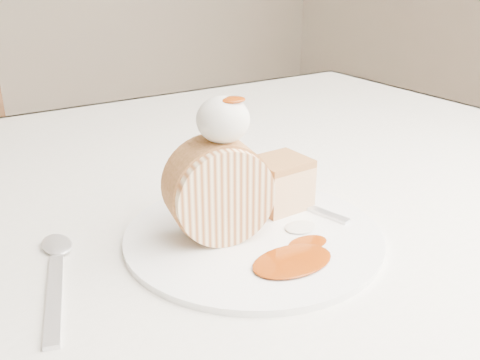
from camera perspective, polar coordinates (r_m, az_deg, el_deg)
table at (r=0.72m, az=-9.23°, el=-7.67°), size 1.40×0.90×0.75m
plate at (r=0.56m, az=1.43°, el=-5.89°), size 0.28×0.28×0.01m
roulade_slice at (r=0.53m, az=-2.27°, el=-1.15°), size 0.11×0.07×0.10m
cake_chunk at (r=0.60m, az=4.28°, el=-0.65°), size 0.06×0.06×0.05m
whipped_cream at (r=0.51m, az=-1.83°, el=6.46°), size 0.05×0.05×0.05m
caramel_drizzle at (r=0.50m, az=-0.80°, el=9.18°), size 0.03×0.02×0.01m
caramel_pool at (r=0.50m, az=5.60°, el=-8.57°), size 0.08×0.06×0.00m
fork at (r=0.61m, az=7.01°, el=-2.78°), size 0.06×0.16×0.00m
spoon at (r=0.49m, az=-19.18°, el=-11.65°), size 0.07×0.17×0.00m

